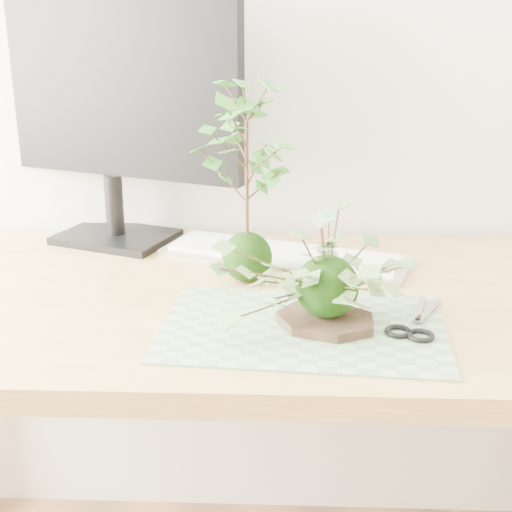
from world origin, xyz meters
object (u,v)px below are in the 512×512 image
at_px(desk, 249,338).
at_px(monitor, 108,100).
at_px(maple_kokedama, 247,135).
at_px(keyboard, 284,255).
at_px(ivy_kokedama, 328,258).

distance_m(desk, monitor, 0.57).
distance_m(maple_kokedama, keyboard, 0.29).
bearing_deg(ivy_kokedama, keyboard, 101.72).
height_order(desk, maple_kokedama, maple_kokedama).
height_order(desk, ivy_kokedama, ivy_kokedama).
relative_size(desk, maple_kokedama, 4.19).
relative_size(maple_kokedama, monitor, 0.68).
bearing_deg(maple_kokedama, ivy_kokedama, -56.29).
bearing_deg(ivy_kokedama, monitor, 134.29).
relative_size(ivy_kokedama, maple_kokedama, 0.86).
bearing_deg(monitor, maple_kokedama, -17.88).
bearing_deg(ivy_kokedama, maple_kokedama, 123.71).
xyz_separation_m(desk, maple_kokedama, (-0.01, 0.06, 0.36)).
height_order(keyboard, monitor, monitor).
distance_m(ivy_kokedama, keyboard, 0.34).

